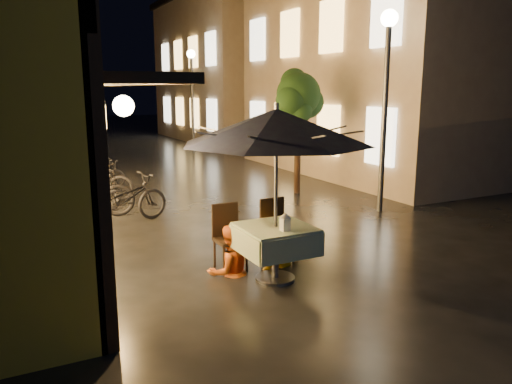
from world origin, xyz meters
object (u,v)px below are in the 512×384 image
patio_umbrella (276,127)px  bicycle_0 (124,200)px  cafe_table (275,239)px  table_lantern (285,221)px  person_orange (229,226)px  person_yellow (280,219)px  streetlamp_near (386,75)px

patio_umbrella → bicycle_0: patio_umbrella is taller
cafe_table → table_lantern: 0.42m
patio_umbrella → table_lantern: 1.26m
table_lantern → person_orange: bearing=121.4°
patio_umbrella → person_yellow: size_ratio=1.82×
table_lantern → bicycle_0: 4.40m
cafe_table → bicycle_0: 4.13m
person_yellow → bicycle_0: 3.78m
streetlamp_near → person_orange: 5.36m
streetlamp_near → person_orange: streetlamp_near is taller
patio_umbrella → person_orange: bearing=132.4°
streetlamp_near → person_yellow: streetlamp_near is taller
table_lantern → person_orange: 0.94m
cafe_table → bicycle_0: bearing=107.4°
cafe_table → table_lantern: bearing=-90.0°
table_lantern → person_orange: person_orange is taller
person_yellow → bicycle_0: person_yellow is taller
cafe_table → table_lantern: size_ratio=3.96×
streetlamp_near → table_lantern: (-4.00, -2.74, -2.00)m
table_lantern → person_orange: (-0.48, 0.78, -0.21)m
person_orange → person_yellow: (0.84, -0.00, 0.01)m
person_yellow → patio_umbrella: bearing=39.6°
streetlamp_near → cafe_table: 5.25m
person_orange → bicycle_0: 3.51m
cafe_table → person_yellow: size_ratio=0.69×
patio_umbrella → streetlamp_near: bearing=31.8°
table_lantern → person_yellow: size_ratio=0.17×
streetlamp_near → person_yellow: bearing=-151.7°
person_yellow → bicycle_0: (-1.59, 3.42, -0.23)m
streetlamp_near → cafe_table: streetlamp_near is taller
person_orange → streetlamp_near: bearing=-160.3°
cafe_table → person_orange: size_ratio=0.70×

